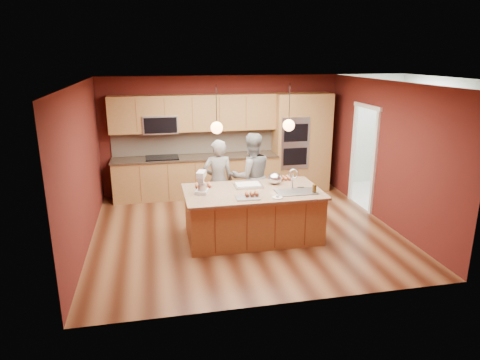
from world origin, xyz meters
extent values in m
plane|color=#441F10|center=(0.00, 0.00, 0.00)|extent=(5.50, 5.50, 0.00)
plane|color=silver|center=(0.00, 0.00, 2.70)|extent=(5.50, 5.50, 0.00)
plane|color=#4D1813|center=(0.00, 2.50, 1.35)|extent=(5.50, 0.00, 5.50)
plane|color=#4D1813|center=(0.00, -2.50, 1.35)|extent=(5.50, 0.00, 5.50)
plane|color=#4D1813|center=(-2.75, 0.00, 1.35)|extent=(0.00, 5.00, 5.00)
plane|color=#4D1813|center=(2.75, 0.00, 1.35)|extent=(0.00, 5.00, 5.00)
cube|color=olive|center=(-0.65, 2.20, 0.45)|extent=(3.70, 0.60, 0.90)
cube|color=#2C2319|center=(-0.65, 2.19, 0.92)|extent=(3.74, 0.64, 0.04)
cube|color=#C3AF95|center=(-0.65, 2.48, 1.22)|extent=(3.70, 0.03, 0.56)
cube|color=olive|center=(-0.65, 2.32, 1.90)|extent=(3.70, 0.36, 0.80)
cube|color=black|center=(-1.40, 2.18, 0.94)|extent=(0.72, 0.52, 0.03)
cube|color=#A3A6A9|center=(-1.40, 2.30, 1.68)|extent=(0.76, 0.40, 0.40)
cube|color=olive|center=(1.60, 2.20, 1.15)|extent=(0.80, 0.60, 2.30)
cube|color=#A3A6A9|center=(1.60, 1.90, 1.20)|extent=(0.66, 0.04, 1.20)
cube|color=olive|center=(2.25, 2.20, 1.15)|extent=(0.50, 0.60, 2.30)
plane|color=silver|center=(3.65, 1.20, 0.00)|extent=(2.60, 2.60, 0.00)
plane|color=silver|center=(4.55, 1.20, 1.35)|extent=(0.00, 2.70, 2.70)
cube|color=silver|center=(4.35, 1.20, 1.95)|extent=(0.35, 2.40, 0.75)
cylinder|color=black|center=(-0.54, -0.33, 2.35)|extent=(0.01, 0.01, 0.70)
sphere|color=#E79454|center=(-0.54, -0.33, 2.00)|extent=(0.20, 0.20, 0.20)
cylinder|color=black|center=(0.70, -0.33, 2.35)|extent=(0.01, 0.01, 0.70)
sphere|color=#E79454|center=(0.70, -0.33, 2.00)|extent=(0.20, 0.20, 0.20)
cube|color=olive|center=(0.08, -0.33, 0.42)|extent=(2.28, 1.24, 0.84)
cube|color=#D3AF85|center=(0.08, -0.33, 0.86)|extent=(2.38, 1.34, 0.04)
cube|color=#A3A6A9|center=(0.79, -0.57, 0.80)|extent=(0.68, 0.40, 0.18)
imported|color=black|center=(-0.39, 0.59, 0.81)|extent=(0.61, 0.41, 1.62)
imported|color=slate|center=(0.27, 0.59, 0.86)|extent=(0.89, 0.72, 1.72)
cube|color=silver|center=(-0.81, -0.30, 0.91)|extent=(0.27, 0.31, 0.06)
cube|color=silver|center=(-0.81, -0.19, 1.07)|extent=(0.12, 0.11, 0.26)
cube|color=silver|center=(-0.81, -0.28, 1.21)|extent=(0.21, 0.29, 0.10)
cylinder|color=silver|center=(-0.81, -0.34, 0.98)|extent=(0.15, 0.15, 0.14)
cube|color=silver|center=(0.05, -0.08, 0.89)|extent=(0.50, 0.37, 0.03)
cube|color=silver|center=(0.05, -0.08, 0.91)|extent=(0.44, 0.31, 0.02)
cube|color=#A3A6A9|center=(-0.10, -0.72, 0.89)|extent=(0.40, 0.29, 0.02)
ellipsoid|color=silver|center=(0.57, -0.02, 0.98)|extent=(0.25, 0.25, 0.21)
cylinder|color=silver|center=(0.39, -0.80, 0.88)|extent=(0.17, 0.17, 0.01)
cylinder|color=#39260B|center=(1.09, -0.66, 0.95)|extent=(0.07, 0.07, 0.14)
cube|color=black|center=(0.95, -0.36, 0.88)|extent=(0.13, 0.09, 0.01)
cube|color=silver|center=(4.21, 0.84, 0.46)|extent=(0.70, 0.72, 0.93)
cube|color=silver|center=(4.20, 1.47, 0.47)|extent=(0.71, 0.72, 0.94)
camera|label=1|loc=(-1.57, -7.23, 3.16)|focal=32.00mm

